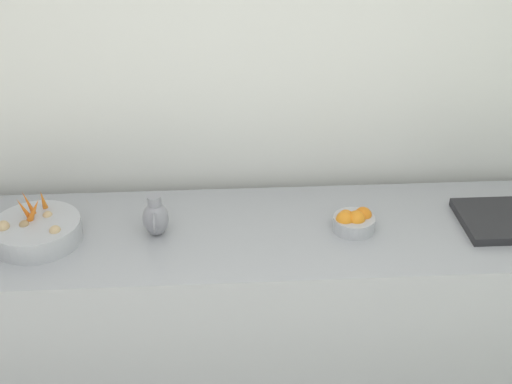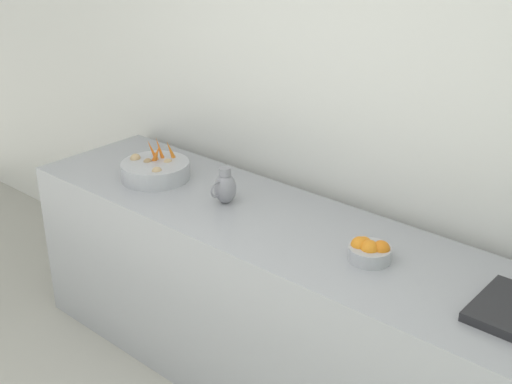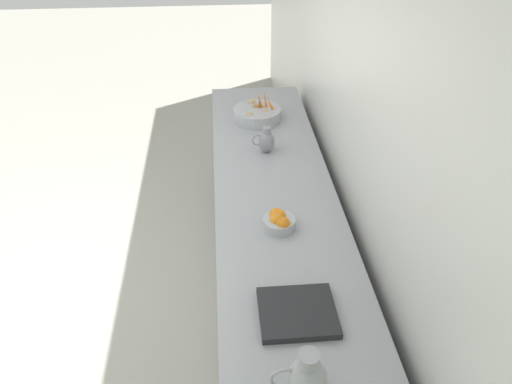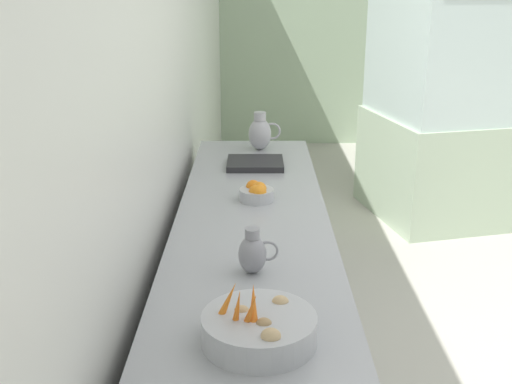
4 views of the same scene
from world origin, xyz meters
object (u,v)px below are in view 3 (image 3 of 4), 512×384
(vegetable_colander, at_px, (257,114))
(metal_pitcher_tall, at_px, (306,379))
(metal_pitcher_short, at_px, (266,141))
(orange_bowl, at_px, (279,221))

(vegetable_colander, xyz_separation_m, metal_pitcher_tall, (0.02, 2.34, 0.07))
(metal_pitcher_short, bearing_deg, metal_pitcher_tall, 88.75)
(vegetable_colander, relative_size, metal_pitcher_tall, 1.43)
(vegetable_colander, relative_size, metal_pitcher_short, 1.97)
(metal_pitcher_tall, relative_size, metal_pitcher_short, 1.38)
(orange_bowl, bearing_deg, metal_pitcher_short, -91.05)
(metal_pitcher_tall, height_order, metal_pitcher_short, metal_pitcher_tall)
(metal_pitcher_tall, bearing_deg, vegetable_colander, -90.48)
(orange_bowl, bearing_deg, metal_pitcher_tall, 88.59)
(metal_pitcher_tall, bearing_deg, orange_bowl, -91.41)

